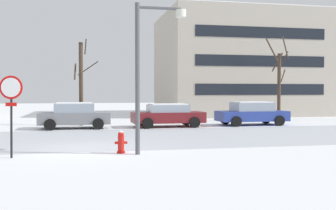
% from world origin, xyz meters
% --- Properties ---
extents(ground_plane, '(120.00, 120.00, 0.00)m').
position_xyz_m(ground_plane, '(0.00, 0.00, 0.00)').
color(ground_plane, white).
extents(road_surface, '(80.00, 8.30, 0.00)m').
position_xyz_m(road_surface, '(0.00, 3.15, 0.00)').
color(road_surface, '#B7BCC4').
rests_on(road_surface, ground).
extents(stop_sign, '(0.75, 0.20, 2.66)m').
position_xyz_m(stop_sign, '(-2.35, -1.67, 1.87)').
color(stop_sign, black).
rests_on(stop_sign, ground).
extents(fire_hydrant, '(0.44, 0.30, 0.79)m').
position_xyz_m(fire_hydrant, '(1.21, -1.41, 0.40)').
color(fire_hydrant, red).
rests_on(fire_hydrant, ground).
extents(street_lamp, '(1.78, 0.36, 5.15)m').
position_xyz_m(street_lamp, '(2.08, -1.80, 3.19)').
color(street_lamp, '#4C4F54').
rests_on(street_lamp, ground).
extents(parked_car_gray, '(4.07, 2.16, 1.51)m').
position_xyz_m(parked_car_gray, '(-0.63, 8.46, 0.77)').
color(parked_car_gray, slate).
rests_on(parked_car_gray, ground).
extents(parked_car_maroon, '(4.36, 2.20, 1.41)m').
position_xyz_m(parked_car_maroon, '(4.90, 8.39, 0.73)').
color(parked_car_maroon, maroon).
rests_on(parked_car_maroon, ground).
extents(parked_car_blue, '(4.48, 2.16, 1.50)m').
position_xyz_m(parked_car_blue, '(10.43, 8.60, 0.76)').
color(parked_car_blue, '#283D93').
rests_on(parked_car_blue, ground).
extents(tree_far_mid, '(1.54, 1.49, 5.45)m').
position_xyz_m(tree_far_mid, '(-0.26, 10.56, 2.71)').
color(tree_far_mid, '#423326').
rests_on(tree_far_mid, ground).
extents(tree_far_right, '(1.51, 1.36, 6.00)m').
position_xyz_m(tree_far_right, '(13.55, 11.07, 2.84)').
color(tree_far_right, '#423326').
rests_on(tree_far_right, ground).
extents(building_far_right, '(14.07, 11.09, 9.37)m').
position_xyz_m(building_far_right, '(14.12, 20.69, 4.68)').
color(building_far_right, '#B2A899').
rests_on(building_far_right, ground).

